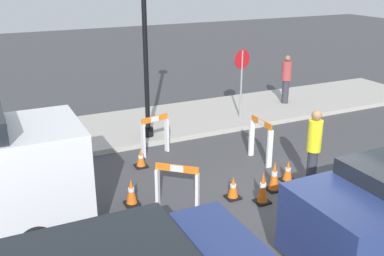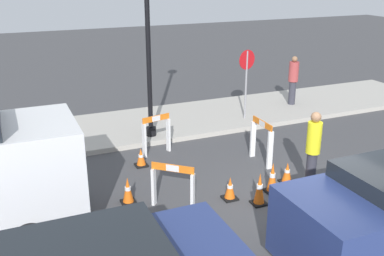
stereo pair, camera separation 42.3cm
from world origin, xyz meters
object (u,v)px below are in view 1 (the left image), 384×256
(streetlamp_post, at_px, (144,15))
(stop_sign, at_px, (242,73))
(person_pedestrian, at_px, (286,78))
(person_worker, at_px, (314,145))

(streetlamp_post, xyz_separation_m, stop_sign, (3.19, 0.29, -1.89))
(streetlamp_post, bearing_deg, person_pedestrian, 10.47)
(person_worker, height_order, person_pedestrian, person_pedestrian)
(person_worker, bearing_deg, streetlamp_post, -21.97)
(streetlamp_post, height_order, person_worker, streetlamp_post)
(streetlamp_post, distance_m, person_worker, 5.39)
(stop_sign, distance_m, person_worker, 4.59)
(stop_sign, bearing_deg, streetlamp_post, -6.70)
(stop_sign, relative_size, person_worker, 1.22)
(streetlamp_post, distance_m, person_pedestrian, 6.06)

